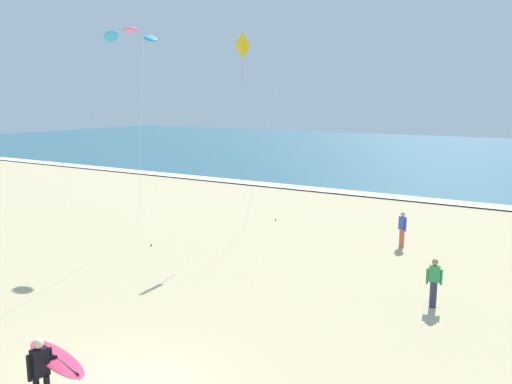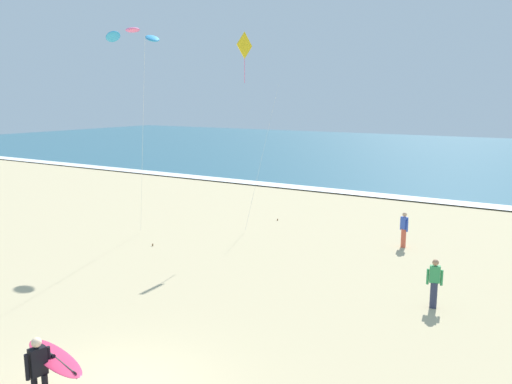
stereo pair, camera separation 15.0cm
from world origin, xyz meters
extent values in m
cube|color=#2D6075|center=(0.00, 56.21, 0.04)|extent=(160.00, 60.00, 0.08)
cube|color=white|center=(0.00, 26.51, 0.09)|extent=(160.00, 1.64, 0.01)
cube|color=black|center=(-0.77, -1.23, 1.18)|extent=(0.26, 0.37, 0.60)
cube|color=yellow|center=(-0.87, -1.21, 1.22)|extent=(0.05, 0.20, 0.32)
sphere|color=beige|center=(-0.77, -1.23, 1.60)|extent=(0.21, 0.21, 0.21)
cylinder|color=black|center=(-0.81, -1.46, 1.14)|extent=(0.09, 0.09, 0.56)
cylinder|color=black|center=(-0.72, -1.01, 1.29)|extent=(0.09, 0.09, 0.26)
cylinder|color=black|center=(-0.76, -0.91, 1.16)|extent=(0.26, 0.13, 0.14)
ellipsoid|color=#D83359|center=(-0.70, -0.88, 1.12)|extent=(2.11, 0.96, 0.22)
cube|color=#333333|center=(-0.70, -0.88, 1.16)|extent=(1.76, 0.36, 0.14)
cube|color=#262628|center=(0.14, -1.04, 1.05)|extent=(0.12, 0.03, 0.14)
cube|color=yellow|center=(-5.32, 13.73, 8.97)|extent=(0.09, 1.21, 1.21)
cylinder|color=pink|center=(-5.32, 13.73, 7.81)|extent=(0.02, 0.02, 1.12)
cylinder|color=silver|center=(-5.25, 15.23, 3.67)|extent=(0.15, 3.03, 7.15)
cylinder|color=brown|center=(-5.18, 16.74, 0.05)|extent=(0.06, 0.06, 0.10)
ellipsoid|color=#2D99DB|center=(-9.14, 11.67, 9.31)|extent=(1.29, 1.16, 0.54)
ellipsoid|color=pink|center=(-9.65, 10.92, 9.64)|extent=(1.29, 1.15, 0.20)
ellipsoid|color=#2D99DB|center=(-10.15, 10.18, 9.31)|extent=(1.29, 1.16, 0.54)
cylinder|color=silver|center=(-8.59, 10.20, 4.65)|extent=(2.13, 1.45, 9.11)
cylinder|color=brown|center=(-7.53, 9.48, 0.05)|extent=(0.06, 0.06, 0.10)
cylinder|color=#2D334C|center=(4.90, 8.92, 0.42)|extent=(0.22, 0.22, 0.84)
cube|color=#339351|center=(4.90, 8.92, 1.11)|extent=(0.36, 0.26, 0.54)
sphere|color=#A87A59|center=(4.90, 8.92, 1.49)|extent=(0.20, 0.20, 0.20)
cylinder|color=#339351|center=(5.10, 8.98, 1.01)|extent=(0.08, 0.08, 0.50)
cylinder|color=#339351|center=(4.69, 8.86, 1.01)|extent=(0.08, 0.08, 0.50)
cylinder|color=#D8593F|center=(2.11, 15.21, 0.42)|extent=(0.22, 0.22, 0.84)
cube|color=#3351B7|center=(2.11, 15.21, 1.11)|extent=(0.37, 0.33, 0.54)
sphere|color=tan|center=(2.11, 15.21, 1.49)|extent=(0.20, 0.20, 0.20)
cylinder|color=#3351B7|center=(1.93, 15.33, 1.01)|extent=(0.08, 0.08, 0.50)
cylinder|color=#3351B7|center=(2.28, 15.10, 1.01)|extent=(0.08, 0.08, 0.50)
camera|label=1|loc=(8.25, -7.49, 6.57)|focal=36.78mm
camera|label=2|loc=(8.38, -7.41, 6.57)|focal=36.78mm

